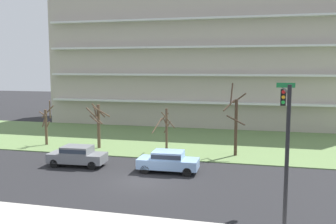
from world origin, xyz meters
name	(u,v)px	position (x,y,z in m)	size (l,w,h in m)	color
ground	(142,181)	(0.00, 0.00, 0.00)	(160.00, 160.00, 0.00)	#232326
grass_lawn_strip	(183,141)	(0.00, 14.00, 0.04)	(80.00, 16.00, 0.08)	#66844C
apartment_building	(205,62)	(0.00, 28.44, 8.33)	(39.89, 13.83, 16.67)	#B2A899
tree_far_left	(46,124)	(-12.56, 8.80, 2.10)	(1.41, 1.27, 4.45)	brown
tree_left	(98,123)	(-6.94, 8.46, 2.44)	(2.09, 1.34, 4.37)	brown
tree_center	(166,129)	(-0.42, 8.28, 2.20)	(1.99, 1.97, 4.01)	brown
tree_right	(235,123)	(5.61, 8.69, 2.91)	(1.94, 1.96, 6.28)	#423023
sedan_blue_near_left	(168,161)	(1.23, 2.50, 0.87)	(4.45, 1.92, 1.57)	#8CB2E0
sedan_gray_center_left	(77,155)	(-6.04, 2.50, 0.87)	(4.48, 2.00, 1.57)	slate
traffic_signal_mast	(286,130)	(8.83, -5.07, 4.67)	(0.90, 4.87, 6.91)	black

